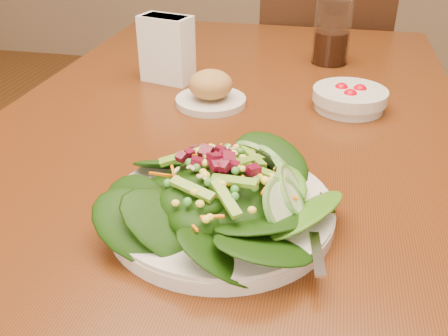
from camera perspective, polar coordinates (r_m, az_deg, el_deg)
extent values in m
cube|color=#5C2910|center=(0.99, 0.87, 5.32)|extent=(0.90, 1.40, 0.04)
cylinder|color=black|center=(1.81, -7.41, 3.81)|extent=(0.07, 0.07, 0.71)
cylinder|color=black|center=(1.73, 17.85, 1.28)|extent=(0.07, 0.07, 0.71)
cube|color=black|center=(1.97, 9.98, 9.09)|extent=(0.51, 0.51, 0.04)
cylinder|color=black|center=(2.27, 13.81, 4.92)|extent=(0.04, 0.04, 0.43)
cylinder|color=black|center=(2.23, 4.08, 5.28)|extent=(0.04, 0.04, 0.43)
cylinder|color=black|center=(1.93, 15.53, 0.12)|extent=(0.04, 0.04, 0.43)
cylinder|color=black|center=(1.89, 4.14, 0.45)|extent=(0.04, 0.04, 0.43)
cube|color=black|center=(1.69, 11.49, 14.92)|extent=(0.42, 0.10, 0.49)
cylinder|color=beige|center=(0.67, -0.36, -4.91)|extent=(0.30, 0.30, 0.02)
ellipsoid|color=black|center=(0.65, -0.37, -2.58)|extent=(0.21, 0.21, 0.05)
cube|color=silver|center=(0.63, 10.64, -6.73)|extent=(0.05, 0.18, 0.01)
cylinder|color=beige|center=(1.02, -1.51, 7.65)|extent=(0.14, 0.14, 0.01)
ellipsoid|color=#A57438|center=(1.01, -1.54, 9.54)|extent=(0.09, 0.09, 0.06)
cylinder|color=beige|center=(1.02, 14.14, 7.66)|extent=(0.15, 0.15, 0.04)
sphere|color=red|center=(1.03, 15.24, 8.39)|extent=(0.03, 0.03, 0.03)
sphere|color=red|center=(1.03, 13.23, 8.64)|extent=(0.03, 0.03, 0.03)
sphere|color=red|center=(1.00, 14.20, 7.89)|extent=(0.03, 0.03, 0.03)
cylinder|color=silver|center=(1.28, 12.25, 15.01)|extent=(0.09, 0.09, 0.16)
cylinder|color=black|center=(1.29, 12.07, 13.34)|extent=(0.08, 0.08, 0.08)
cube|color=white|center=(1.14, -6.55, 13.34)|extent=(0.12, 0.09, 0.14)
cube|color=white|center=(1.13, -6.59, 13.87)|extent=(0.10, 0.07, 0.12)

